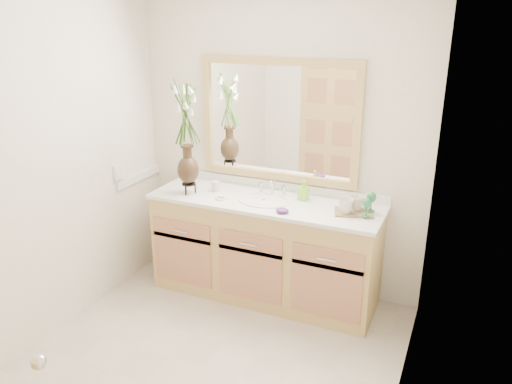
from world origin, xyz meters
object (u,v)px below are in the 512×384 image
at_px(tray, 354,212).
at_px(tumbler, 216,186).
at_px(flower_vase, 186,125).
at_px(soap_bottle, 304,191).

bearing_deg(tray, tumbler, 162.26).
distance_m(flower_vase, tumbler, 0.56).
relative_size(tumbler, soap_bottle, 0.58).
bearing_deg(tumbler, soap_bottle, 7.73).
bearing_deg(tray, soap_bottle, 147.53).
relative_size(soap_bottle, tray, 0.51).
bearing_deg(tray, flower_vase, 168.39).
relative_size(flower_vase, soap_bottle, 5.85).
height_order(flower_vase, tray, flower_vase).
bearing_deg(flower_vase, soap_bottle, 14.80).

